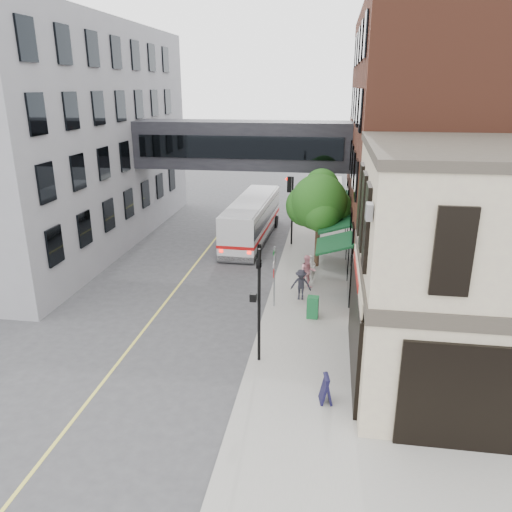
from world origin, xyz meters
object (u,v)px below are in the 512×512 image
(newspaper_box, at_px, (313,307))
(sandwich_board, at_px, (326,389))
(pedestrian_b, at_px, (308,272))
(bus, at_px, (252,218))
(pedestrian_a, at_px, (311,269))
(pedestrian_c, at_px, (301,285))

(newspaper_box, relative_size, sandwich_board, 1.03)
(pedestrian_b, bearing_deg, bus, 99.37)
(bus, height_order, pedestrian_a, bus)
(pedestrian_a, xyz_separation_m, pedestrian_b, (-0.11, -0.83, 0.14))
(bus, distance_m, pedestrian_c, 10.84)
(pedestrian_a, relative_size, pedestrian_b, 0.84)
(newspaper_box, xyz_separation_m, sandwich_board, (0.71, -6.37, -0.01))
(bus, xyz_separation_m, pedestrian_c, (4.04, -10.04, -0.65))
(pedestrian_a, xyz_separation_m, newspaper_box, (0.31, -4.32, -0.24))
(pedestrian_b, bearing_deg, newspaper_box, -100.41)
(pedestrian_b, height_order, newspaper_box, pedestrian_b)
(bus, distance_m, newspaper_box, 12.94)
(pedestrian_a, relative_size, pedestrian_c, 0.96)
(bus, relative_size, pedestrian_b, 5.89)
(bus, height_order, pedestrian_c, bus)
(bus, bearing_deg, newspaper_box, -68.61)
(pedestrian_c, distance_m, sandwich_board, 8.47)
(pedestrian_c, relative_size, newspaper_box, 1.53)
(bus, xyz_separation_m, pedestrian_a, (4.40, -7.70, -0.67))
(pedestrian_b, bearing_deg, pedestrian_a, 64.93)
(pedestrian_b, bearing_deg, sandwich_board, -100.72)
(pedestrian_a, bearing_deg, bus, 106.33)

